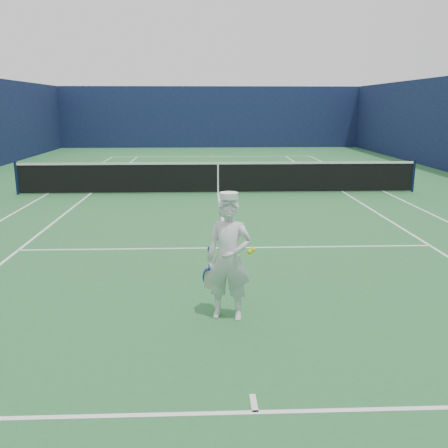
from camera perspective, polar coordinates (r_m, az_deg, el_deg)
name	(u,v)px	position (r m, az deg, el deg)	size (l,w,h in m)	color
ground	(218,193)	(16.20, -0.68, 3.55)	(80.00, 80.00, 0.00)	#266532
court_markings	(218,193)	(16.20, -0.68, 3.56)	(11.03, 23.83, 0.01)	white
windscreen_fence	(218,131)	(15.98, -0.70, 10.63)	(20.12, 36.12, 4.00)	#10183C
tennis_net	(218,176)	(16.12, -0.69, 5.49)	(12.88, 0.09, 1.07)	#141E4C
tennis_player	(229,258)	(6.54, 0.53, -3.92)	(0.74, 0.61, 1.70)	white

